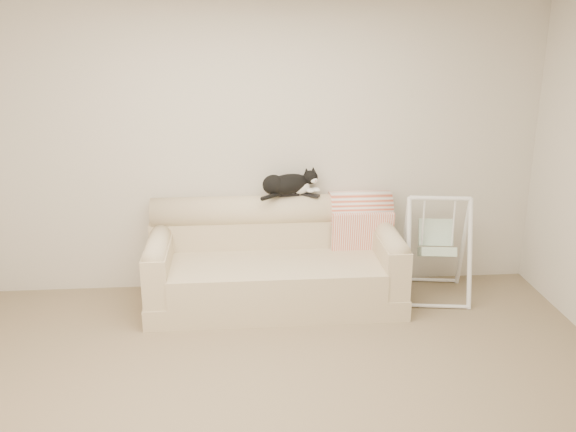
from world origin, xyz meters
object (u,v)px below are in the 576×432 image
at_px(tuxedo_cat, 289,184).
at_px(baby_swing, 436,246).
at_px(sofa, 275,263).
at_px(remote_b, 310,195).
at_px(remote_a, 289,194).

height_order(tuxedo_cat, baby_swing, tuxedo_cat).
distance_m(sofa, baby_swing, 1.46).
height_order(sofa, tuxedo_cat, tuxedo_cat).
height_order(sofa, remote_b, remote_b).
height_order(remote_b, baby_swing, baby_swing).
height_order(remote_a, baby_swing, baby_swing).
bearing_deg(sofa, baby_swing, -0.29).
bearing_deg(sofa, tuxedo_cat, 58.19).
bearing_deg(remote_a, remote_b, -7.51).
bearing_deg(tuxedo_cat, baby_swing, -10.31).
bearing_deg(remote_b, sofa, -147.33).
relative_size(remote_a, remote_b, 1.09).
distance_m(remote_b, tuxedo_cat, 0.22).
xyz_separation_m(remote_a, tuxedo_cat, (-0.00, -0.01, 0.10)).
relative_size(sofa, tuxedo_cat, 3.88).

